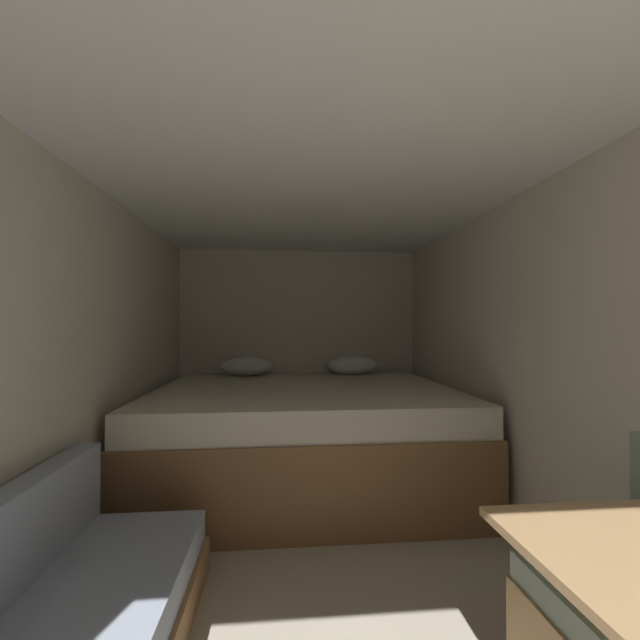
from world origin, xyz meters
name	(u,v)px	position (x,y,z in m)	size (l,w,h in m)	color
ground_plane	(317,575)	(0.00, 1.62, 0.00)	(6.60, 6.60, 0.00)	#B2A893
wall_back	(299,348)	(0.00, 3.95, 1.06)	(2.65, 0.05, 2.13)	beige
wall_left	(58,375)	(-1.30, 1.62, 1.06)	(0.05, 4.60, 2.13)	beige
wall_right	(549,370)	(1.30, 1.62, 1.06)	(0.05, 4.60, 2.13)	beige
ceiling_slab	(317,167)	(0.00, 1.62, 2.15)	(2.65, 4.60, 0.05)	white
bed	(304,433)	(0.00, 2.90, 0.40)	(2.43, 1.98, 0.99)	brown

